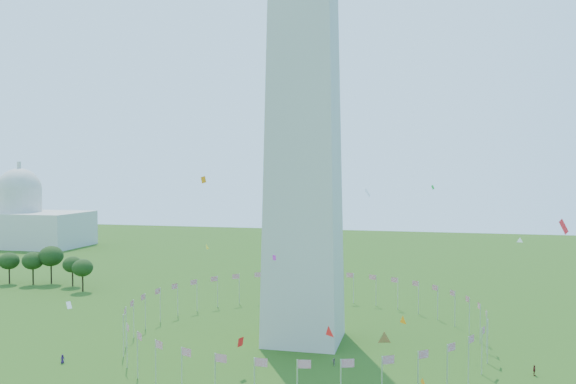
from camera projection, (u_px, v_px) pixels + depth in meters
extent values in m
cylinder|color=silver|center=(487.00, 332.00, 120.20)|extent=(0.24, 0.24, 9.00)
cylinder|color=silver|center=(480.00, 324.00, 127.10)|extent=(0.24, 0.24, 9.00)
cylinder|color=silver|center=(469.00, 316.00, 134.06)|extent=(0.24, 0.24, 9.00)
cylinder|color=silver|center=(455.00, 309.00, 140.88)|extent=(0.24, 0.24, 9.00)
cylinder|color=silver|center=(438.00, 303.00, 147.35)|extent=(0.24, 0.24, 9.00)
cylinder|color=silver|center=(418.00, 298.00, 153.27)|extent=(0.24, 0.24, 9.00)
cylinder|color=silver|center=(398.00, 294.00, 158.46)|extent=(0.24, 0.24, 9.00)
cylinder|color=silver|center=(376.00, 291.00, 162.77)|extent=(0.24, 0.24, 9.00)
cylinder|color=silver|center=(354.00, 288.00, 166.06)|extent=(0.24, 0.24, 9.00)
cylinder|color=silver|center=(331.00, 287.00, 168.23)|extent=(0.24, 0.24, 9.00)
cylinder|color=silver|center=(308.00, 286.00, 169.22)|extent=(0.24, 0.24, 9.00)
cylinder|color=silver|center=(284.00, 286.00, 169.00)|extent=(0.24, 0.24, 9.00)
cylinder|color=silver|center=(262.00, 287.00, 167.57)|extent=(0.24, 0.24, 9.00)
cylinder|color=silver|center=(239.00, 289.00, 164.98)|extent=(0.24, 0.24, 9.00)
cylinder|color=silver|center=(218.00, 292.00, 161.31)|extent=(0.24, 0.24, 9.00)
cylinder|color=silver|center=(197.00, 295.00, 156.66)|extent=(0.24, 0.24, 9.00)
cylinder|color=silver|center=(178.00, 300.00, 151.18)|extent=(0.24, 0.24, 9.00)
cylinder|color=silver|center=(160.00, 305.00, 145.04)|extent=(0.24, 0.24, 9.00)
cylinder|color=silver|center=(145.00, 311.00, 138.42)|extent=(0.24, 0.24, 9.00)
cylinder|color=silver|center=(134.00, 319.00, 131.52)|extent=(0.24, 0.24, 9.00)
cylinder|color=silver|center=(126.00, 327.00, 124.56)|extent=(0.24, 0.24, 9.00)
cylinder|color=silver|center=(123.00, 336.00, 117.74)|extent=(0.24, 0.24, 9.00)
cylinder|color=silver|center=(127.00, 345.00, 111.27)|extent=(0.24, 0.24, 9.00)
cylinder|color=silver|center=(137.00, 355.00, 105.35)|extent=(0.24, 0.24, 9.00)
cylinder|color=silver|center=(156.00, 364.00, 100.16)|extent=(0.24, 0.24, 9.00)
cylinder|color=silver|center=(182.00, 373.00, 95.85)|extent=(0.24, 0.24, 9.00)
cylinder|color=silver|center=(215.00, 380.00, 92.56)|extent=(0.24, 0.24, 9.00)
cylinder|color=silver|center=(382.00, 384.00, 91.05)|extent=(0.24, 0.24, 9.00)
cylinder|color=silver|center=(418.00, 378.00, 93.64)|extent=(0.24, 0.24, 9.00)
cylinder|color=silver|center=(447.00, 370.00, 97.31)|extent=(0.24, 0.24, 9.00)
cylinder|color=silver|center=(469.00, 361.00, 101.96)|extent=(0.24, 0.24, 9.00)
cylinder|color=silver|center=(482.00, 351.00, 107.44)|extent=(0.24, 0.24, 9.00)
cylinder|color=silver|center=(488.00, 342.00, 113.58)|extent=(0.24, 0.24, 9.00)
imported|color=gray|center=(334.00, 362.00, 112.64)|extent=(1.02, 1.49, 1.47)
imported|color=#311746|center=(62.00, 359.00, 113.97)|extent=(0.99, 1.05, 1.77)
imported|color=maroon|center=(534.00, 370.00, 106.97)|extent=(0.82, 1.23, 2.00)
plane|color=red|center=(329.00, 333.00, 99.76)|extent=(1.81, 2.04, 2.68)
plane|color=red|center=(564.00, 227.00, 69.85)|extent=(1.68, 1.50, 2.05)
plane|color=orange|center=(204.00, 180.00, 105.41)|extent=(0.34, 1.49, 1.53)
plane|color=yellow|center=(207.00, 247.00, 143.93)|extent=(0.53, 1.84, 1.77)
plane|color=#CC2699|center=(274.00, 258.00, 112.37)|extent=(0.95, 1.05, 1.18)
plane|color=white|center=(368.00, 193.00, 108.66)|extent=(1.89, 0.99, 1.80)
plane|color=green|center=(433.00, 187.00, 130.22)|extent=(0.60, 1.07, 1.16)
plane|color=orange|center=(423.00, 383.00, 80.23)|extent=(0.46, 1.32, 1.28)
plane|color=orange|center=(403.00, 321.00, 96.13)|extent=(1.17, 1.11, 1.61)
plane|color=red|center=(241.00, 342.00, 107.17)|extent=(1.86, 0.67, 1.89)
plane|color=white|center=(69.00, 305.00, 142.74)|extent=(1.90, 1.77, 1.85)
plane|color=white|center=(520.00, 241.00, 109.60)|extent=(1.03, 0.43, 1.09)
plane|color=orange|center=(384.00, 339.00, 88.42)|extent=(1.90, 0.59, 1.95)
ellipsoid|color=#234316|center=(9.00, 269.00, 195.00)|extent=(6.84, 6.84, 10.69)
ellipsoid|color=#234316|center=(33.00, 269.00, 193.46)|extent=(7.13, 7.13, 11.14)
ellipsoid|color=#234316|center=(51.00, 265.00, 194.97)|extent=(8.30, 8.30, 12.97)
ellipsoid|color=#234316|center=(73.00, 272.00, 190.64)|extent=(6.41, 6.41, 10.01)
ellipsoid|color=#234316|center=(83.00, 276.00, 182.35)|extent=(6.65, 6.65, 10.39)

